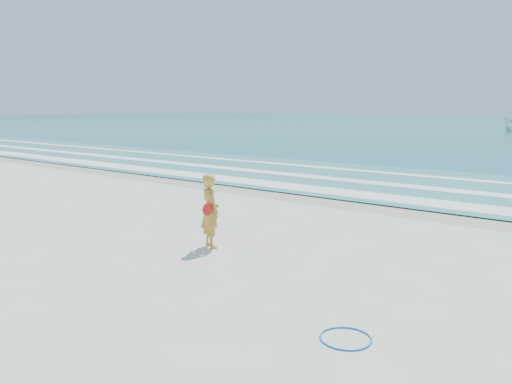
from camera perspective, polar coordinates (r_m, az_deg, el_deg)
The scene contains 8 objects.
ground at distance 10.47m, azimuth -16.70°, elevation -7.92°, with size 400.00×400.00×0.00m, color silver.
wet_sand at distance 17.09m, azimuth 8.79°, elevation -0.89°, with size 400.00×2.40×0.00m, color #B2A893.
shallow at distance 21.52m, azimuth 15.41°, elevation 1.14°, with size 400.00×10.00×0.01m, color #59B7AD.
foam_near at distance 18.21m, azimuth 10.82°, elevation -0.15°, with size 400.00×1.40×0.01m, color white.
foam_mid at distance 20.80m, azimuth 14.54°, elevation 0.91°, with size 400.00×0.90×0.01m, color white.
foam_far at distance 23.83m, azimuth 17.77°, elevation 1.83°, with size 400.00×0.60×0.01m, color white.
hoop at distance 7.10m, azimuth 10.21°, elevation -16.13°, with size 0.71×0.71×0.03m, color blue.
woman at distance 11.08m, azimuth -5.24°, elevation -2.18°, with size 0.71×0.61×1.65m.
Camera 1 is at (8.27, -5.64, 3.08)m, focal length 35.00 mm.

